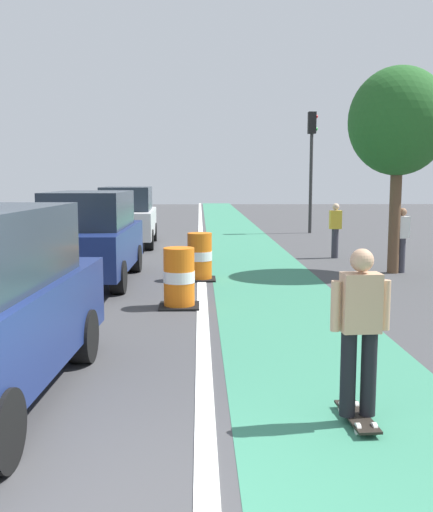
# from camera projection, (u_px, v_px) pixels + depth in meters

# --- Properties ---
(bike_lane_strip) EXTENTS (2.50, 80.00, 0.01)m
(bike_lane_strip) POSITION_uv_depth(u_px,v_px,m) (257.00, 265.00, 16.07)
(bike_lane_strip) COLOR #387F60
(bike_lane_strip) RESTS_ON ground
(lane_divider_stripe) EXTENTS (0.20, 80.00, 0.01)m
(lane_divider_stripe) POSITION_uv_depth(u_px,v_px,m) (201.00, 265.00, 16.03)
(lane_divider_stripe) COLOR silver
(lane_divider_stripe) RESTS_ON ground
(skateboarder_on_lane) EXTENTS (0.57, 0.81, 1.69)m
(skateboarder_on_lane) POSITION_uv_depth(u_px,v_px,m) (360.00, 330.00, 5.59)
(skateboarder_on_lane) COLOR black
(skateboarder_on_lane) RESTS_ON ground
(parked_suv_second) EXTENTS (1.96, 4.62, 2.04)m
(parked_suv_second) POSITION_uv_depth(u_px,v_px,m) (91.00, 236.00, 13.37)
(parked_suv_second) COLOR navy
(parked_suv_second) RESTS_ON ground
(parked_suv_third) EXTENTS (2.04, 4.66, 2.04)m
(parked_suv_third) POSITION_uv_depth(u_px,v_px,m) (127.00, 216.00, 20.65)
(parked_suv_third) COLOR silver
(parked_suv_third) RESTS_ON ground
(traffic_barrel_front) EXTENTS (0.73, 0.73, 1.09)m
(traffic_barrel_front) POSITION_uv_depth(u_px,v_px,m) (179.00, 278.00, 10.77)
(traffic_barrel_front) COLOR orange
(traffic_barrel_front) RESTS_ON ground
(traffic_barrel_mid) EXTENTS (0.73, 0.73, 1.09)m
(traffic_barrel_mid) POSITION_uv_depth(u_px,v_px,m) (200.00, 257.00, 13.67)
(traffic_barrel_mid) COLOR orange
(traffic_barrel_mid) RESTS_ON ground
(traffic_light_corner) EXTENTS (0.41, 0.32, 5.10)m
(traffic_light_corner) POSITION_uv_depth(u_px,v_px,m) (312.00, 151.00, 25.10)
(traffic_light_corner) COLOR #2D2D2D
(traffic_light_corner) RESTS_ON ground
(pedestrian_crossing) EXTENTS (0.34, 0.20, 1.61)m
(pedestrian_crossing) POSITION_uv_depth(u_px,v_px,m) (335.00, 229.00, 17.41)
(pedestrian_crossing) COLOR #33333D
(pedestrian_crossing) RESTS_ON ground
(pedestrian_waiting) EXTENTS (0.34, 0.20, 1.61)m
(pedestrian_waiting) POSITION_uv_depth(u_px,v_px,m) (402.00, 238.00, 14.70)
(pedestrian_waiting) COLOR #33333D
(pedestrian_waiting) RESTS_ON ground
(street_tree_sidewalk) EXTENTS (2.40, 2.40, 5.00)m
(street_tree_sidewalk) POSITION_uv_depth(u_px,v_px,m) (398.00, 122.00, 14.28)
(street_tree_sidewalk) COLOR brown
(street_tree_sidewalk) RESTS_ON ground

